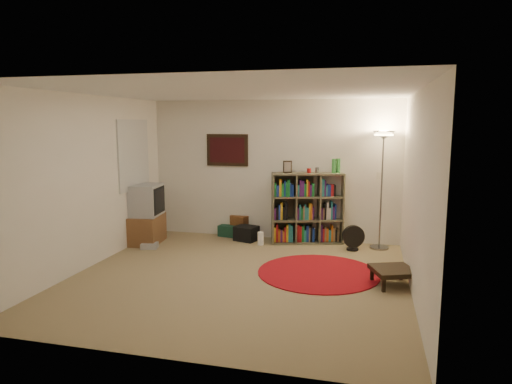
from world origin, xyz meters
TOP-DOWN VIEW (x-y plane):
  - room at (-0.05, 0.05)m, footprint 4.54×4.54m
  - bookshelf at (0.64, 2.07)m, footprint 1.29×0.68m
  - floor_lamp at (1.90, 1.98)m, footprint 0.41×0.41m
  - floor_fan at (1.47, 1.74)m, footprint 0.37×0.25m
  - tv_stand at (-2.07, 1.36)m, footprint 0.57×0.76m
  - dvd_box at (-1.87, 1.05)m, footprint 0.32×0.28m
  - suitcase at (-0.66, 2.22)m, footprint 0.71×0.53m
  - wicker_basket at (-0.62, 2.25)m, footprint 0.37×0.32m
  - duffel_bag at (-0.41, 1.94)m, footprint 0.45×0.41m
  - paper_towel at (-0.09, 1.71)m, footprint 0.12×0.12m
  - red_rug at (1.04, 0.45)m, footprint 1.71×1.71m
  - side_table at (2.04, 0.19)m, footprint 0.65×0.65m

SIDE VIEW (x-z plane):
  - red_rug at x=1.04m, z-range 0.00..0.02m
  - dvd_box at x=-1.87m, z-range 0.00..0.09m
  - suitcase at x=-0.66m, z-range 0.00..0.21m
  - paper_towel at x=-0.09m, z-range 0.00..0.23m
  - duffel_bag at x=-0.41m, z-range 0.00..0.26m
  - side_table at x=2.04m, z-range 0.08..0.31m
  - floor_fan at x=1.47m, z-range 0.00..0.43m
  - wicker_basket at x=-0.62m, z-range 0.21..0.38m
  - tv_stand at x=-2.07m, z-range -0.02..1.02m
  - bookshelf at x=0.64m, z-range -0.14..1.34m
  - room at x=-0.05m, z-range -0.01..2.53m
  - floor_lamp at x=1.90m, z-range 0.65..2.62m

